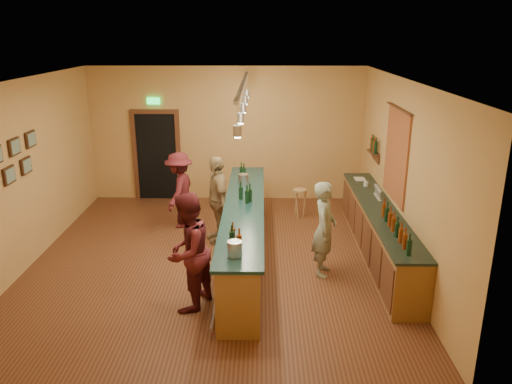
{
  "coord_description": "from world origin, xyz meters",
  "views": [
    {
      "loc": [
        0.85,
        -8.25,
        3.96
      ],
      "look_at": [
        0.74,
        0.2,
        1.22
      ],
      "focal_mm": 35.0,
      "sensor_mm": 36.0,
      "label": 1
    }
  ],
  "objects_px": {
    "back_counter": "(378,231)",
    "customer_c": "(180,190)",
    "customer_a": "(187,252)",
    "bartender": "(324,229)",
    "tasting_bar": "(244,228)",
    "customer_b": "(217,199)",
    "bar_stool": "(299,196)"
  },
  "relations": [
    {
      "from": "bartender",
      "to": "customer_b",
      "type": "relative_size",
      "value": 0.96
    },
    {
      "from": "customer_c",
      "to": "customer_a",
      "type": "bearing_deg",
      "value": 21.3
    },
    {
      "from": "tasting_bar",
      "to": "customer_c",
      "type": "distance_m",
      "value": 2.16
    },
    {
      "from": "bar_stool",
      "to": "bartender",
      "type": "bearing_deg",
      "value": -85.5
    },
    {
      "from": "tasting_bar",
      "to": "customer_b",
      "type": "distance_m",
      "value": 1.07
    },
    {
      "from": "customer_b",
      "to": "back_counter",
      "type": "bearing_deg",
      "value": 57.95
    },
    {
      "from": "bartender",
      "to": "customer_c",
      "type": "relative_size",
      "value": 1.02
    },
    {
      "from": "bartender",
      "to": "bar_stool",
      "type": "distance_m",
      "value": 2.75
    },
    {
      "from": "customer_a",
      "to": "bartender",
      "type": "bearing_deg",
      "value": 140.05
    },
    {
      "from": "customer_b",
      "to": "customer_c",
      "type": "height_order",
      "value": "customer_b"
    },
    {
      "from": "customer_c",
      "to": "customer_b",
      "type": "bearing_deg",
      "value": 58.98
    },
    {
      "from": "bartender",
      "to": "customer_c",
      "type": "bearing_deg",
      "value": 63.99
    },
    {
      "from": "customer_b",
      "to": "customer_c",
      "type": "xyz_separation_m",
      "value": [
        -0.85,
        0.75,
        -0.05
      ]
    },
    {
      "from": "back_counter",
      "to": "customer_c",
      "type": "relative_size",
      "value": 2.84
    },
    {
      "from": "back_counter",
      "to": "bartender",
      "type": "relative_size",
      "value": 2.79
    },
    {
      "from": "back_counter",
      "to": "bartender",
      "type": "height_order",
      "value": "bartender"
    },
    {
      "from": "bar_stool",
      "to": "back_counter",
      "type": "bearing_deg",
      "value": -57.39
    },
    {
      "from": "customer_a",
      "to": "customer_c",
      "type": "height_order",
      "value": "customer_a"
    },
    {
      "from": "tasting_bar",
      "to": "customer_b",
      "type": "xyz_separation_m",
      "value": [
        -0.55,
        0.88,
        0.25
      ]
    },
    {
      "from": "bartender",
      "to": "back_counter",
      "type": "bearing_deg",
      "value": -44.89
    },
    {
      "from": "customer_b",
      "to": "customer_c",
      "type": "distance_m",
      "value": 1.14
    },
    {
      "from": "customer_c",
      "to": "bar_stool",
      "type": "bearing_deg",
      "value": 112.91
    },
    {
      "from": "customer_b",
      "to": "customer_c",
      "type": "bearing_deg",
      "value": -150.18
    },
    {
      "from": "tasting_bar",
      "to": "bartender",
      "type": "relative_size",
      "value": 3.12
    },
    {
      "from": "back_counter",
      "to": "customer_b",
      "type": "xyz_separation_m",
      "value": [
        -2.99,
        0.7,
        0.37
      ]
    },
    {
      "from": "customer_a",
      "to": "customer_c",
      "type": "xyz_separation_m",
      "value": [
        -0.63,
        3.27,
        -0.09
      ]
    },
    {
      "from": "customer_b",
      "to": "bar_stool",
      "type": "height_order",
      "value": "customer_b"
    },
    {
      "from": "bartender",
      "to": "tasting_bar",
      "type": "bearing_deg",
      "value": 80.96
    },
    {
      "from": "tasting_bar",
      "to": "bar_stool",
      "type": "relative_size",
      "value": 7.94
    },
    {
      "from": "back_counter",
      "to": "tasting_bar",
      "type": "distance_m",
      "value": 2.45
    },
    {
      "from": "customer_a",
      "to": "customer_c",
      "type": "relative_size",
      "value": 1.12
    },
    {
      "from": "customer_b",
      "to": "bar_stool",
      "type": "relative_size",
      "value": 2.66
    }
  ]
}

